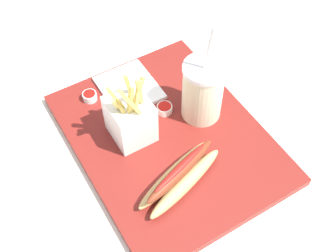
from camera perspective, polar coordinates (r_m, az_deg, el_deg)
ground_plane at (r=0.88m, az=-0.00°, el=-2.36°), size 2.40×2.40×0.02m
food_tray at (r=0.87m, az=-0.00°, el=-1.60°), size 0.45×0.35×0.02m
soda_cup at (r=0.85m, az=4.64°, el=4.72°), size 0.08×0.08×0.23m
fries_basket at (r=0.82m, az=-5.05°, el=1.04°), size 0.08×0.08×0.17m
hot_dog_1 at (r=0.78m, az=1.63°, el=-6.73°), size 0.11×0.20×0.06m
ketchup_cup_1 at (r=0.93m, az=-10.39°, el=3.95°), size 0.03×0.03×0.02m
ketchup_cup_2 at (r=0.89m, az=-0.46°, el=2.35°), size 0.03×0.03×0.02m
napkin_stack at (r=0.94m, az=-5.20°, el=5.09°), size 0.13×0.11×0.01m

